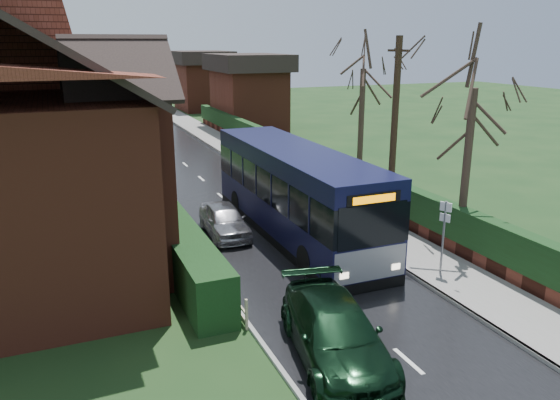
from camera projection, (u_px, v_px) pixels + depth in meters
name	position (u px, v px, depth m)	size (l,w,h in m)	color
ground	(305.00, 270.00, 18.68)	(140.00, 140.00, 0.00)	#26401B
road	(221.00, 196.00, 27.55)	(6.00, 100.00, 0.02)	black
pavement	(298.00, 187.00, 29.09)	(2.50, 100.00, 0.14)	slate
kerb_right	(277.00, 189.00, 28.65)	(0.12, 100.00, 0.14)	gray
kerb_left	(161.00, 202.00, 26.42)	(0.12, 100.00, 0.10)	gray
front_hedge	(162.00, 220.00, 21.46)	(1.20, 16.00, 1.60)	black
picket_fence	(181.00, 226.00, 21.84)	(0.10, 16.00, 0.90)	tan
right_wall_hedge	(324.00, 167.00, 29.40)	(0.60, 50.00, 1.80)	maroon
brick_house	(14.00, 139.00, 18.49)	(9.30, 14.60, 10.30)	maroon
bus	(295.00, 193.00, 21.66)	(2.69, 11.64, 3.53)	black
car_silver	(224.00, 220.00, 21.94)	(1.51, 3.76, 1.28)	#AAA9AE
car_green	(335.00, 332.00, 13.31)	(2.02, 4.96, 1.44)	black
car_distant	(127.00, 116.00, 52.44)	(1.32, 3.79, 1.25)	black
bus_stop_sign	(444.00, 227.00, 17.79)	(0.21, 0.38, 2.60)	slate
telegraph_pole	(394.00, 137.00, 21.54)	(0.39, 0.98, 7.77)	black
tree_right_near	(475.00, 76.00, 18.51)	(3.98, 3.98, 8.60)	#33261E
tree_right_far	(364.00, 61.00, 30.54)	(4.49, 4.49, 8.67)	#382821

